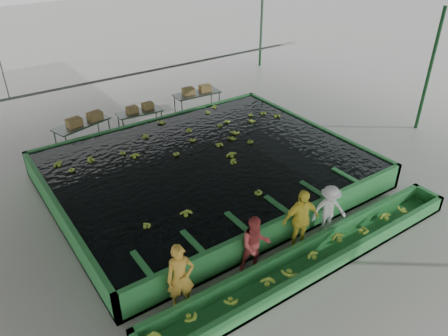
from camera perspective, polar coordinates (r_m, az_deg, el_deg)
ground at (r=14.04m, az=1.17°, el=-4.37°), size 80.00×80.00×0.00m
shed_roof at (r=11.91m, az=1.42°, el=15.77°), size 20.00×22.00×0.04m
shed_posts at (r=12.78m, az=1.28°, el=4.86°), size 20.00×22.00×5.00m
flotation_tank at (r=14.84m, az=-2.20°, el=-0.22°), size 10.00×8.00×0.90m
tank_water at (r=14.64m, az=-2.23°, el=1.13°), size 9.70×7.70×0.00m
sorting_trough at (r=11.80m, az=11.66°, el=-11.52°), size 10.00×1.00×0.50m
cableway_rail at (r=16.61m, az=-9.10°, el=12.51°), size 0.08×0.08×14.00m
rail_hanger_left at (r=14.97m, az=-27.08°, el=11.62°), size 0.04×0.04×2.00m
rail_hanger_right at (r=18.97m, az=4.90°, el=18.14°), size 0.04×0.04×2.00m
worker_a at (r=10.21m, az=-5.71°, el=-14.08°), size 0.75×0.60×1.77m
worker_b at (r=11.15m, az=4.11°, el=-9.95°), size 0.96×0.87×1.62m
worker_c at (r=11.91m, az=9.99°, el=-6.67°), size 1.15×0.68×1.84m
worker_d at (r=12.67m, az=13.55°, el=-5.38°), size 1.15×0.94×1.56m
packing_table_left at (r=17.97m, az=-17.90°, el=4.17°), size 2.33×1.45×0.99m
packing_table_mid at (r=18.79m, az=-10.87°, el=6.07°), size 1.92×0.90×0.85m
packing_table_right at (r=20.18m, az=-3.52°, el=8.49°), size 2.17×0.98×0.97m
box_stack_left at (r=17.76m, az=-17.66°, el=5.66°), size 1.47×0.62×0.31m
box_stack_mid at (r=18.72m, az=-10.88°, el=7.39°), size 1.19×0.38×0.25m
box_stack_right at (r=20.03m, az=-3.55°, el=9.81°), size 1.37×0.56×0.29m
floating_bananas at (r=15.24m, az=-3.86°, el=2.34°), size 8.29×5.65×0.11m
trough_bananas at (r=11.70m, az=11.74°, el=-10.97°), size 8.44×0.56×0.11m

